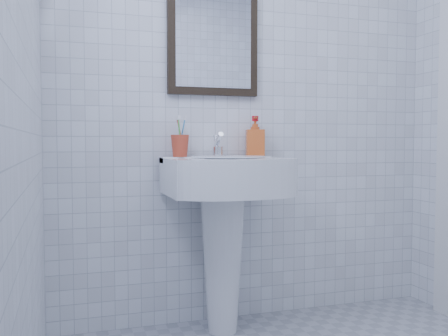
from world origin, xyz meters
name	(u,v)px	position (x,y,z in m)	size (l,w,h in m)	color
wall_back	(251,95)	(0.00, 1.20, 1.25)	(2.20, 0.02, 2.50)	silver
wall_left	(22,42)	(-1.10, 0.00, 1.25)	(0.02, 2.40, 2.50)	silver
washbasin	(224,215)	(-0.22, 0.99, 0.62)	(0.60, 0.44, 0.92)	white
faucet	(218,147)	(-0.22, 1.10, 0.96)	(0.05, 0.11, 0.13)	white
toothbrush_cup	(180,146)	(-0.43, 1.10, 0.97)	(0.10, 0.10, 0.11)	#B83B23
soap_dispenser	(255,136)	(0.00, 1.12, 1.02)	(0.10, 0.10, 0.21)	#B93212
wall_mirror	(213,37)	(-0.22, 1.18, 1.55)	(0.50, 0.04, 0.62)	black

